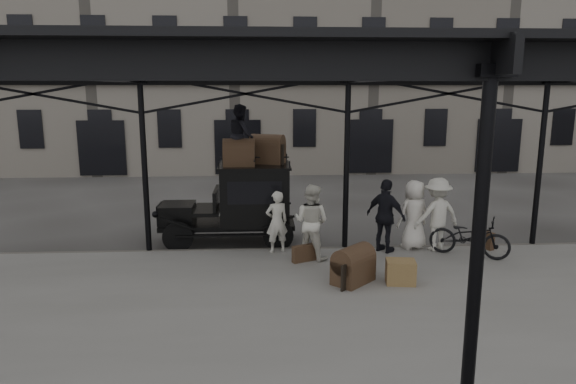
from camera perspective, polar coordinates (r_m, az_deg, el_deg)
name	(u,v)px	position (r m, az deg, el deg)	size (l,w,h in m)	color
ground	(359,281)	(11.63, 7.93, -9.74)	(120.00, 120.00, 0.00)	#383533
platform	(381,317)	(9.80, 10.24, -13.52)	(28.00, 8.00, 0.15)	slate
canopy	(386,64)	(9.18, 10.86, 13.83)	(22.50, 9.00, 4.74)	black
building_frontage	(298,35)	(28.85, 1.17, 17.09)	(64.00, 8.00, 14.00)	slate
taxi	(243,200)	(13.96, -4.99, -0.91)	(3.65, 1.55, 2.18)	black
porter_left	(277,222)	(12.76, -1.26, -3.32)	(0.57, 0.37, 1.56)	beige
porter_midleft	(311,222)	(12.28, 2.61, -3.31)	(0.88, 0.69, 1.81)	silver
porter_centre	(414,215)	(13.40, 13.82, -2.46)	(0.87, 0.56, 1.77)	silver
porter_official	(386,216)	(12.96, 10.81, -2.64)	(1.08, 0.45, 1.84)	black
porter_right	(437,214)	(13.40, 16.23, -2.40)	(1.20, 0.69, 1.86)	beige
bicycle	(469,236)	(13.26, 19.51, -4.68)	(0.66, 1.90, 1.00)	black
porter_roof	(241,135)	(13.59, -5.27, 6.34)	(0.78, 0.61, 1.60)	black
steamer_trunk_roof_near	(239,154)	(13.50, -5.46, 4.17)	(0.82, 0.50, 0.60)	#442E1F
steamer_trunk_roof_far	(267,151)	(13.93, -2.30, 4.55)	(0.89, 0.55, 0.65)	#442E1F
steamer_trunk_platform	(353,267)	(11.00, 7.26, -8.31)	(0.90, 0.55, 0.66)	#442E1F
wicker_hamper	(401,272)	(11.15, 12.40, -8.66)	(0.60, 0.45, 0.50)	olive
suitcase_upright	(483,239)	(14.17, 20.88, -4.91)	(0.15, 0.60, 0.45)	#442E1F
suitcase_flat	(304,253)	(12.23, 1.81, -6.81)	(0.60, 0.15, 0.40)	#442E1F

